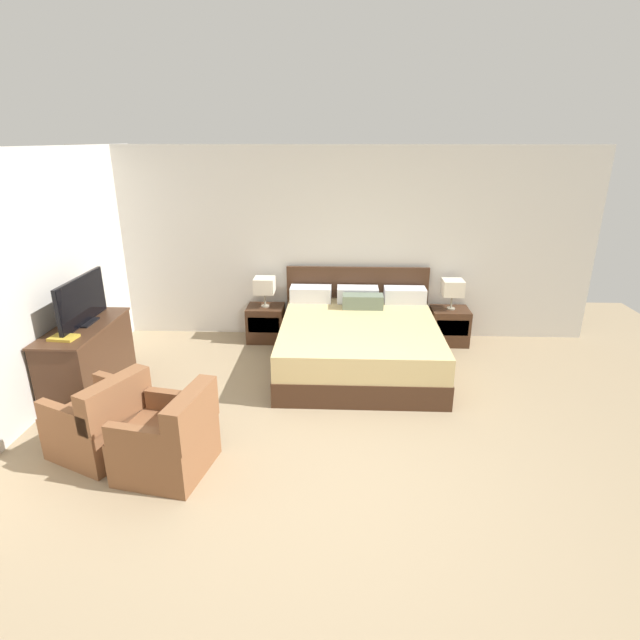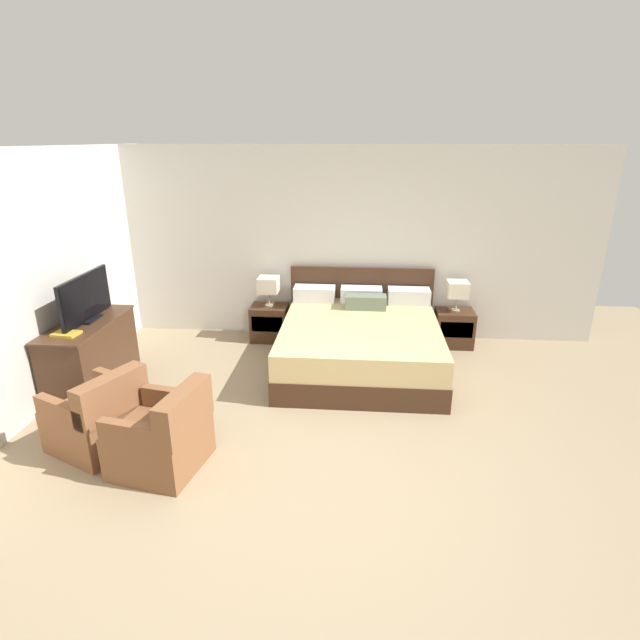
{
  "view_description": "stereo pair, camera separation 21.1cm",
  "coord_description": "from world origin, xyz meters",
  "px_view_note": "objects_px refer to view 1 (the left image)",
  "views": [
    {
      "loc": [
        0.11,
        -3.42,
        2.66
      ],
      "look_at": [
        -0.11,
        1.81,
        0.75
      ],
      "focal_mm": 28.0,
      "sensor_mm": 36.0,
      "label": 1
    },
    {
      "loc": [
        0.33,
        -3.41,
        2.66
      ],
      "look_at": [
        -0.11,
        1.81,
        0.75
      ],
      "focal_mm": 28.0,
      "sensor_mm": 36.0,
      "label": 2
    }
  ],
  "objects_px": {
    "nightstand_left": "(266,323)",
    "armchair_companion": "(170,441)",
    "dresser": "(88,359)",
    "table_lamp_left": "(264,286)",
    "armchair_by_window": "(102,423)",
    "book_red_cover": "(64,338)",
    "nightstand_right": "(449,326)",
    "tv": "(82,302)",
    "bed": "(359,341)",
    "table_lamp_right": "(453,288)"
  },
  "relations": [
    {
      "from": "table_lamp_left",
      "to": "book_red_cover",
      "type": "bearing_deg",
      "value": -130.89
    },
    {
      "from": "armchair_companion",
      "to": "tv",
      "type": "bearing_deg",
      "value": 133.33
    },
    {
      "from": "table_lamp_right",
      "to": "tv",
      "type": "bearing_deg",
      "value": -160.1
    },
    {
      "from": "bed",
      "to": "nightstand_right",
      "type": "bearing_deg",
      "value": 31.47
    },
    {
      "from": "table_lamp_left",
      "to": "dresser",
      "type": "distance_m",
      "value": 2.38
    },
    {
      "from": "nightstand_left",
      "to": "armchair_companion",
      "type": "bearing_deg",
      "value": -97.31
    },
    {
      "from": "bed",
      "to": "nightstand_right",
      "type": "xyz_separation_m",
      "value": [
        1.26,
        0.77,
        -0.07
      ]
    },
    {
      "from": "nightstand_left",
      "to": "table_lamp_right",
      "type": "relative_size",
      "value": 1.23
    },
    {
      "from": "nightstand_left",
      "to": "nightstand_right",
      "type": "height_order",
      "value": "same"
    },
    {
      "from": "book_red_cover",
      "to": "table_lamp_right",
      "type": "bearing_deg",
      "value": 25.02
    },
    {
      "from": "bed",
      "to": "armchair_by_window",
      "type": "xyz_separation_m",
      "value": [
        -2.34,
        -1.92,
        -0.03
      ]
    },
    {
      "from": "table_lamp_right",
      "to": "bed",
      "type": "bearing_deg",
      "value": -148.48
    },
    {
      "from": "tv",
      "to": "book_red_cover",
      "type": "relative_size",
      "value": 3.82
    },
    {
      "from": "nightstand_left",
      "to": "nightstand_right",
      "type": "xyz_separation_m",
      "value": [
        2.52,
        0.0,
        0.0
      ]
    },
    {
      "from": "tv",
      "to": "armchair_companion",
      "type": "relative_size",
      "value": 1.2
    },
    {
      "from": "dresser",
      "to": "armchair_by_window",
      "type": "height_order",
      "value": "dresser"
    },
    {
      "from": "nightstand_left",
      "to": "book_red_cover",
      "type": "distance_m",
      "value": 2.67
    },
    {
      "from": "table_lamp_left",
      "to": "armchair_by_window",
      "type": "bearing_deg",
      "value": -111.68
    },
    {
      "from": "table_lamp_right",
      "to": "table_lamp_left",
      "type": "bearing_deg",
      "value": 180.0
    },
    {
      "from": "bed",
      "to": "book_red_cover",
      "type": "height_order",
      "value": "bed"
    },
    {
      "from": "bed",
      "to": "table_lamp_left",
      "type": "distance_m",
      "value": 1.56
    },
    {
      "from": "table_lamp_right",
      "to": "nightstand_right",
      "type": "bearing_deg",
      "value": -90.0
    },
    {
      "from": "nightstand_left",
      "to": "tv",
      "type": "height_order",
      "value": "tv"
    },
    {
      "from": "bed",
      "to": "nightstand_right",
      "type": "relative_size",
      "value": 4.23
    },
    {
      "from": "table_lamp_right",
      "to": "armchair_companion",
      "type": "relative_size",
      "value": 0.5
    },
    {
      "from": "nightstand_right",
      "to": "book_red_cover",
      "type": "height_order",
      "value": "book_red_cover"
    },
    {
      "from": "nightstand_right",
      "to": "bed",
      "type": "bearing_deg",
      "value": -148.53
    },
    {
      "from": "armchair_by_window",
      "to": "bed",
      "type": "bearing_deg",
      "value": 39.5
    },
    {
      "from": "bed",
      "to": "book_red_cover",
      "type": "bearing_deg",
      "value": -157.97
    },
    {
      "from": "bed",
      "to": "armchair_companion",
      "type": "distance_m",
      "value": 2.72
    },
    {
      "from": "nightstand_right",
      "to": "table_lamp_right",
      "type": "relative_size",
      "value": 1.23
    },
    {
      "from": "nightstand_left",
      "to": "dresser",
      "type": "distance_m",
      "value": 2.36
    },
    {
      "from": "bed",
      "to": "dresser",
      "type": "xyz_separation_m",
      "value": [
        -2.98,
        -0.84,
        0.09
      ]
    },
    {
      "from": "bed",
      "to": "dresser",
      "type": "distance_m",
      "value": 3.09
    },
    {
      "from": "bed",
      "to": "table_lamp_right",
      "type": "distance_m",
      "value": 1.55
    },
    {
      "from": "tv",
      "to": "armchair_companion",
      "type": "height_order",
      "value": "tv"
    },
    {
      "from": "armchair_companion",
      "to": "table_lamp_left",
      "type": "bearing_deg",
      "value": 82.69
    },
    {
      "from": "armchair_by_window",
      "to": "nightstand_right",
      "type": "bearing_deg",
      "value": 36.86
    },
    {
      "from": "armchair_companion",
      "to": "book_red_cover",
      "type": "bearing_deg",
      "value": 144.03
    },
    {
      "from": "table_lamp_left",
      "to": "armchair_companion",
      "type": "distance_m",
      "value": 3.01
    },
    {
      "from": "nightstand_left",
      "to": "book_red_cover",
      "type": "height_order",
      "value": "book_red_cover"
    },
    {
      "from": "nightstand_left",
      "to": "table_lamp_left",
      "type": "relative_size",
      "value": 1.23
    },
    {
      "from": "tv",
      "to": "book_red_cover",
      "type": "xyz_separation_m",
      "value": [
        -0.0,
        -0.44,
        -0.23
      ]
    },
    {
      "from": "nightstand_right",
      "to": "book_red_cover",
      "type": "distance_m",
      "value": 4.71
    },
    {
      "from": "nightstand_left",
      "to": "table_lamp_right",
      "type": "height_order",
      "value": "table_lamp_right"
    },
    {
      "from": "nightstand_right",
      "to": "table_lamp_left",
      "type": "bearing_deg",
      "value": 179.97
    },
    {
      "from": "table_lamp_left",
      "to": "nightstand_left",
      "type": "bearing_deg",
      "value": -90.0
    },
    {
      "from": "table_lamp_left",
      "to": "armchair_companion",
      "type": "bearing_deg",
      "value": -97.31
    },
    {
      "from": "dresser",
      "to": "table_lamp_right",
      "type": "bearing_deg",
      "value": 20.81
    },
    {
      "from": "dresser",
      "to": "armchair_companion",
      "type": "height_order",
      "value": "dresser"
    }
  ]
}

